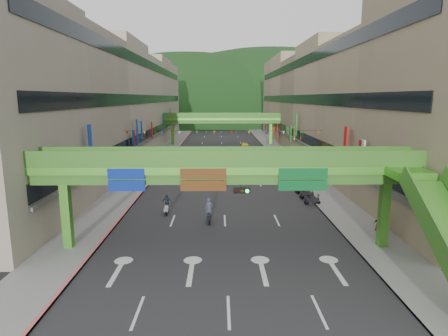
% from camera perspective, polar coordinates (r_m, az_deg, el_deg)
% --- Properties ---
extents(ground, '(320.00, 320.00, 0.00)m').
position_cam_1_polar(ground, '(21.58, 0.57, -18.31)').
color(ground, black).
rests_on(ground, ground).
extents(road_slab, '(18.00, 140.00, 0.02)m').
position_cam_1_polar(road_slab, '(69.66, -0.30, 2.06)').
color(road_slab, '#28282B').
rests_on(road_slab, ground).
extents(sidewalk_left, '(4.00, 140.00, 0.15)m').
position_cam_1_polar(sidewalk_left, '(70.45, -9.29, 2.07)').
color(sidewalk_left, gray).
rests_on(sidewalk_left, ground).
extents(sidewalk_right, '(4.00, 140.00, 0.15)m').
position_cam_1_polar(sidewalk_right, '(70.58, 8.67, 2.11)').
color(sidewalk_right, gray).
rests_on(sidewalk_right, ground).
extents(curb_left, '(0.20, 140.00, 0.18)m').
position_cam_1_polar(curb_left, '(70.19, -7.76, 2.10)').
color(curb_left, '#CC5959').
rests_on(curb_left, ground).
extents(curb_right, '(0.20, 140.00, 0.18)m').
position_cam_1_polar(curb_right, '(70.30, 7.14, 2.13)').
color(curb_right, gray).
rests_on(curb_right, ground).
extents(building_row_left, '(12.80, 95.00, 19.00)m').
position_cam_1_polar(building_row_left, '(71.32, -15.92, 9.49)').
color(building_row_left, '#9E937F').
rests_on(building_row_left, ground).
extents(building_row_right, '(12.80, 95.00, 19.00)m').
position_cam_1_polar(building_row_right, '(71.55, 15.25, 9.52)').
color(building_row_right, gray).
rests_on(building_row_right, ground).
extents(overpass_near, '(28.00, 12.27, 7.10)m').
position_cam_1_polar(overpass_near, '(24.85, 2.48, -1.53)').
color(overpass_near, '#4C9E2D').
rests_on(overpass_near, ground).
extents(overpass_far, '(28.00, 2.20, 7.10)m').
position_cam_1_polar(overpass_far, '(84.03, -0.37, 7.24)').
color(overpass_far, '#4C9E2D').
rests_on(overpass_far, ground).
extents(hill_left, '(168.00, 140.00, 112.00)m').
position_cam_1_polar(hill_left, '(179.77, -5.35, 7.31)').
color(hill_left, '#1C4419').
rests_on(hill_left, ground).
extents(hill_right, '(208.00, 176.00, 128.00)m').
position_cam_1_polar(hill_right, '(200.76, 6.68, 7.64)').
color(hill_right, '#1C4419').
rests_on(hill_right, ground).
extents(bunting_string, '(26.00, 0.36, 0.47)m').
position_cam_1_polar(bunting_string, '(49.08, -0.16, 5.43)').
color(bunting_string, black).
rests_on(bunting_string, ground).
extents(scooter_rider_near, '(0.69, 1.60, 2.18)m').
position_cam_1_polar(scooter_rider_near, '(31.74, -2.28, -6.60)').
color(scooter_rider_near, black).
rests_on(scooter_rider_near, ground).
extents(scooter_rider_mid, '(0.83, 1.60, 1.98)m').
position_cam_1_polar(scooter_rider_mid, '(56.15, -0.08, 1.01)').
color(scooter_rider_mid, black).
rests_on(scooter_rider_mid, ground).
extents(scooter_rider_left, '(0.89, 1.60, 1.86)m').
position_cam_1_polar(scooter_rider_left, '(34.49, -8.71, -5.51)').
color(scooter_rider_left, gray).
rests_on(scooter_rider_left, ground).
extents(scooter_rider_far, '(1.01, 1.57, 2.18)m').
position_cam_1_polar(scooter_rider_far, '(60.81, -0.68, 1.85)').
color(scooter_rider_far, maroon).
rests_on(scooter_rider_far, ground).
extents(parked_scooter_row, '(1.60, 9.36, 1.08)m').
position_cam_1_polar(parked_scooter_row, '(42.11, 11.90, -3.20)').
color(parked_scooter_row, black).
rests_on(parked_scooter_row, ground).
extents(car_silver, '(1.40, 3.94, 1.29)m').
position_cam_1_polar(car_silver, '(55.15, -7.49, 0.35)').
color(car_silver, '#A7A8AF').
rests_on(car_silver, ground).
extents(car_yellow, '(1.81, 4.48, 1.52)m').
position_cam_1_polar(car_yellow, '(76.15, 3.21, 3.36)').
color(car_yellow, gold).
rests_on(car_yellow, ground).
extents(pedestrian_red, '(0.93, 0.75, 1.83)m').
position_cam_1_polar(pedestrian_red, '(32.00, 22.81, -7.54)').
color(pedestrian_red, '#A51F20').
rests_on(pedestrian_red, ground).
extents(pedestrian_dark, '(1.01, 0.91, 1.65)m').
position_cam_1_polar(pedestrian_dark, '(31.02, 22.65, -8.27)').
color(pedestrian_dark, black).
rests_on(pedestrian_dark, ground).
extents(pedestrian_blue, '(0.83, 0.76, 1.50)m').
position_cam_1_polar(pedestrian_blue, '(55.62, 9.94, 0.48)').
color(pedestrian_blue, '#324252').
rests_on(pedestrian_blue, ground).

